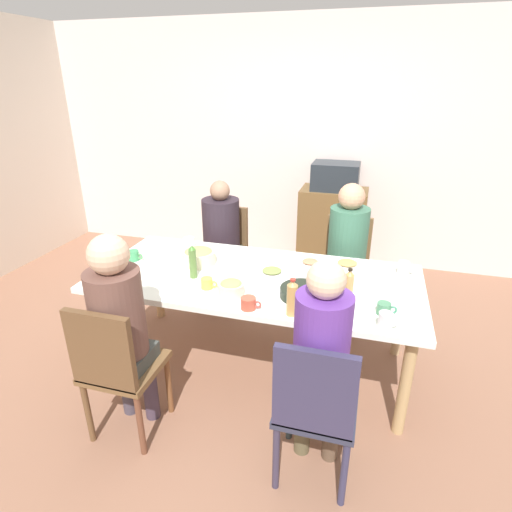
# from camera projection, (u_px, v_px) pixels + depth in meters

# --- Properties ---
(ground_plane) EXTENTS (7.37, 7.37, 0.00)m
(ground_plane) POSITION_uv_depth(u_px,v_px,m) (256.00, 362.00, 3.15)
(ground_plane) COLOR #8D614B
(wall_back) EXTENTS (6.38, 0.12, 2.60)m
(wall_back) POSITION_uv_depth(u_px,v_px,m) (311.00, 146.00, 4.58)
(wall_back) COLOR silver
(wall_back) RESTS_ON ground_plane
(dining_table) EXTENTS (2.23, 1.01, 0.72)m
(dining_table) POSITION_uv_depth(u_px,v_px,m) (256.00, 285.00, 2.89)
(dining_table) COLOR white
(dining_table) RESTS_ON ground_plane
(chair_0) EXTENTS (0.40, 0.40, 0.90)m
(chair_0) POSITION_uv_depth(u_px,v_px,m) (346.00, 263.00, 3.59)
(chair_0) COLOR brown
(chair_0) RESTS_ON ground_plane
(person_0) EXTENTS (0.32, 0.32, 1.23)m
(person_0) POSITION_uv_depth(u_px,v_px,m) (347.00, 242.00, 3.42)
(person_0) COLOR #2C2F52
(person_0) RESTS_ON ground_plane
(chair_1) EXTENTS (0.40, 0.40, 0.90)m
(chair_1) POSITION_uv_depth(u_px,v_px,m) (116.00, 365.00, 2.30)
(chair_1) COLOR brown
(chair_1) RESTS_ON ground_plane
(person_1) EXTENTS (0.30, 0.30, 1.26)m
(person_1) POSITION_uv_depth(u_px,v_px,m) (119.00, 320.00, 2.29)
(person_1) COLOR #453E4B
(person_1) RESTS_ON ground_plane
(chair_2) EXTENTS (0.40, 0.40, 0.90)m
(chair_2) POSITION_uv_depth(u_px,v_px,m) (315.00, 405.00, 2.02)
(chair_2) COLOR #2E3146
(chair_2) RESTS_ON ground_plane
(person_2) EXTENTS (0.30, 0.30, 1.25)m
(person_2) POSITION_uv_depth(u_px,v_px,m) (321.00, 358.00, 2.01)
(person_2) COLOR brown
(person_2) RESTS_ON ground_plane
(chair_3) EXTENTS (0.40, 0.40, 0.90)m
(chair_3) POSITION_uv_depth(u_px,v_px,m) (225.00, 249.00, 3.87)
(chair_3) COLOR brown
(chair_3) RESTS_ON ground_plane
(person_3) EXTENTS (0.33, 0.33, 1.18)m
(person_3) POSITION_uv_depth(u_px,v_px,m) (221.00, 232.00, 3.71)
(person_3) COLOR brown
(person_3) RESTS_ON ground_plane
(plate_0) EXTENTS (0.25, 0.25, 0.04)m
(plate_0) POSITION_uv_depth(u_px,v_px,m) (347.00, 264.00, 3.01)
(plate_0) COLOR white
(plate_0) RESTS_ON dining_table
(plate_1) EXTENTS (0.24, 0.24, 0.04)m
(plate_1) POSITION_uv_depth(u_px,v_px,m) (272.00, 272.00, 2.88)
(plate_1) COLOR white
(plate_1) RESTS_ON dining_table
(plate_2) EXTENTS (0.21, 0.21, 0.04)m
(plate_2) POSITION_uv_depth(u_px,v_px,m) (310.00, 263.00, 3.03)
(plate_2) COLOR white
(plate_2) RESTS_ON dining_table
(bowl_0) EXTENTS (0.25, 0.25, 0.11)m
(bowl_0) POSITION_uv_depth(u_px,v_px,m) (199.00, 256.00, 3.03)
(bowl_0) COLOR beige
(bowl_0) RESTS_ON dining_table
(bowl_1) EXTENTS (0.17, 0.17, 0.10)m
(bowl_1) POSITION_uv_depth(u_px,v_px,m) (231.00, 288.00, 2.59)
(bowl_1) COLOR beige
(bowl_1) RESTS_ON dining_table
(serving_pan) EXTENTS (0.46, 0.28, 0.06)m
(serving_pan) POSITION_uv_depth(u_px,v_px,m) (303.00, 292.00, 2.58)
(serving_pan) COLOR black
(serving_pan) RESTS_ON dining_table
(cup_0) EXTENTS (0.13, 0.09, 0.09)m
(cup_0) POSITION_uv_depth(u_px,v_px,m) (189.00, 243.00, 3.31)
(cup_0) COLOR white
(cup_0) RESTS_ON dining_table
(cup_1) EXTENTS (0.11, 0.08, 0.10)m
(cup_1) POSITION_uv_depth(u_px,v_px,m) (404.00, 268.00, 2.86)
(cup_1) COLOR white
(cup_1) RESTS_ON dining_table
(cup_2) EXTENTS (0.12, 0.08, 0.07)m
(cup_2) POSITION_uv_depth(u_px,v_px,m) (134.00, 256.00, 3.10)
(cup_2) COLOR #3E945C
(cup_2) RESTS_ON dining_table
(cup_3) EXTENTS (0.11, 0.08, 0.10)m
(cup_3) POSITION_uv_depth(u_px,v_px,m) (386.00, 321.00, 2.24)
(cup_3) COLOR white
(cup_3) RESTS_ON dining_table
(cup_4) EXTENTS (0.13, 0.09, 0.07)m
(cup_4) POSITION_uv_depth(u_px,v_px,m) (249.00, 303.00, 2.44)
(cup_4) COLOR #C4533D
(cup_4) RESTS_ON dining_table
(cup_5) EXTENTS (0.11, 0.08, 0.07)m
(cup_5) POSITION_uv_depth(u_px,v_px,m) (384.00, 309.00, 2.38)
(cup_5) COLOR #4A8660
(cup_5) RESTS_ON dining_table
(cup_6) EXTENTS (0.11, 0.07, 0.07)m
(cup_6) POSITION_uv_depth(u_px,v_px,m) (207.00, 283.00, 2.68)
(cup_6) COLOR #E0C84D
(cup_6) RESTS_ON dining_table
(bottle_0) EXTENTS (0.06, 0.06, 0.23)m
(bottle_0) POSITION_uv_depth(u_px,v_px,m) (292.00, 298.00, 2.35)
(bottle_0) COLOR tan
(bottle_0) RESTS_ON dining_table
(bottle_1) EXTENTS (0.05, 0.05, 0.25)m
(bottle_1) POSITION_uv_depth(u_px,v_px,m) (193.00, 262.00, 2.80)
(bottle_1) COLOR #557839
(bottle_1) RESTS_ON dining_table
(bottle_2) EXTENTS (0.06, 0.06, 0.18)m
(bottle_2) POSITION_uv_depth(u_px,v_px,m) (349.00, 283.00, 2.57)
(bottle_2) COLOR tan
(bottle_2) RESTS_ON dining_table
(side_cabinet) EXTENTS (0.70, 0.44, 0.90)m
(side_cabinet) POSITION_uv_depth(u_px,v_px,m) (331.00, 229.00, 4.57)
(side_cabinet) COLOR brown
(side_cabinet) RESTS_ON ground_plane
(microwave) EXTENTS (0.48, 0.36, 0.28)m
(microwave) POSITION_uv_depth(u_px,v_px,m) (335.00, 176.00, 4.34)
(microwave) COLOR #232B32
(microwave) RESTS_ON side_cabinet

